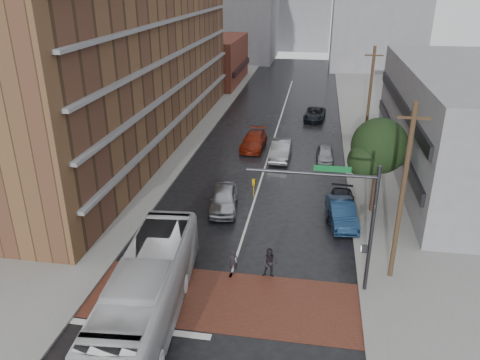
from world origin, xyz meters
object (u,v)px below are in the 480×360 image
(pedestrian_a, at_px, (233,262))
(car_travel_c, at_px, (254,141))
(car_travel_a, at_px, (224,199))
(car_parked_far, at_px, (325,154))
(transit_bus, at_px, (147,292))
(suv_travel, at_px, (315,114))
(car_parked_mid, at_px, (341,205))
(car_parked_near, at_px, (342,213))
(pedestrian_b, at_px, (270,263))
(car_travel_b, at_px, (281,150))

(pedestrian_a, relative_size, car_travel_c, 0.28)
(car_travel_a, bearing_deg, car_parked_far, 49.59)
(transit_bus, relative_size, car_travel_a, 2.51)
(transit_bus, bearing_deg, car_travel_c, 81.93)
(transit_bus, distance_m, suv_travel, 37.61)
(car_parked_mid, bearing_deg, car_travel_c, 125.45)
(transit_bus, xyz_separation_m, suv_travel, (7.25, 36.89, -0.99))
(suv_travel, bearing_deg, car_parked_near, -79.77)
(car_travel_c, height_order, suv_travel, car_travel_c)
(car_parked_near, xyz_separation_m, car_parked_far, (-1.10, 11.71, -0.12))
(pedestrian_a, bearing_deg, car_travel_a, 92.99)
(transit_bus, height_order, pedestrian_b, transit_bus)
(pedestrian_b, relative_size, car_parked_far, 0.46)
(car_travel_b, height_order, suv_travel, car_travel_b)
(transit_bus, distance_m, car_travel_a, 12.41)
(car_parked_near, height_order, car_parked_far, car_parked_near)
(transit_bus, relative_size, car_parked_far, 3.12)
(car_travel_b, distance_m, suv_travel, 13.88)
(pedestrian_b, xyz_separation_m, car_parked_near, (4.13, 7.00, -0.10))
(car_travel_a, distance_m, suv_travel, 25.30)
(car_parked_near, bearing_deg, suv_travel, 87.49)
(pedestrian_a, bearing_deg, pedestrian_b, -12.12)
(suv_travel, distance_m, car_parked_near, 25.42)
(pedestrian_a, height_order, car_travel_b, car_travel_b)
(car_travel_b, relative_size, car_parked_far, 1.29)
(pedestrian_a, bearing_deg, transit_bus, -138.13)
(car_parked_mid, xyz_separation_m, car_parked_far, (-1.10, 10.25, -0.01))
(pedestrian_b, bearing_deg, car_parked_mid, 63.86)
(pedestrian_b, bearing_deg, car_travel_a, 118.17)
(transit_bus, bearing_deg, car_parked_far, 65.46)
(pedestrian_a, distance_m, car_parked_near, 9.36)
(car_travel_a, xyz_separation_m, suv_travel, (6.02, 24.57, -0.14))
(car_parked_near, relative_size, car_parked_mid, 1.02)
(transit_bus, bearing_deg, car_parked_near, 45.88)
(pedestrian_a, height_order, car_parked_far, pedestrian_a)
(pedestrian_b, height_order, car_parked_near, pedestrian_b)
(pedestrian_a, xyz_separation_m, car_travel_a, (-2.09, 7.74, 0.09))
(car_travel_c, bearing_deg, car_parked_mid, -55.52)
(car_parked_far, bearing_deg, car_parked_mid, -85.37)
(car_travel_c, xyz_separation_m, suv_travel, (5.71, 11.12, -0.08))
(car_parked_near, relative_size, car_parked_far, 1.22)
(transit_bus, distance_m, car_parked_far, 24.79)
(car_travel_a, bearing_deg, car_travel_b, 66.79)
(pedestrian_a, bearing_deg, car_parked_mid, 41.61)
(suv_travel, height_order, car_parked_near, car_parked_near)
(car_travel_a, distance_m, car_parked_mid, 8.33)
(car_travel_c, distance_m, suv_travel, 12.50)
(pedestrian_b, xyz_separation_m, suv_travel, (1.85, 32.32, -0.20))
(pedestrian_b, distance_m, suv_travel, 32.37)
(car_travel_c, bearing_deg, car_parked_near, -58.25)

